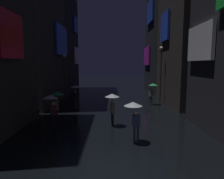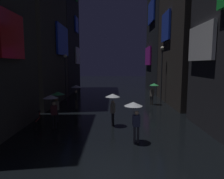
# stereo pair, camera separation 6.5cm
# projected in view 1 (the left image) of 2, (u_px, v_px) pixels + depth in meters

# --- Properties ---
(ground_plane) EXTENTS (120.00, 120.00, 0.00)m
(ground_plane) POSITION_uv_depth(u_px,v_px,m) (111.00, 175.00, 7.17)
(ground_plane) COLOR black
(building_left_far) EXTENTS (4.25, 8.67, 25.68)m
(building_left_far) POSITION_uv_depth(u_px,v_px,m) (59.00, 0.00, 27.76)
(building_left_far) COLOR #232328
(building_left_far) RESTS_ON ground
(building_right_far) EXTENTS (4.25, 8.70, 20.18)m
(building_right_far) POSITION_uv_depth(u_px,v_px,m) (165.00, 20.00, 28.06)
(building_right_far) COLOR black
(building_right_far) RESTS_ON ground
(pedestrian_far_right_clear) EXTENTS (0.90, 0.90, 2.12)m
(pedestrian_far_right_clear) POSITION_uv_depth(u_px,v_px,m) (52.00, 102.00, 12.09)
(pedestrian_far_right_clear) COLOR black
(pedestrian_far_right_clear) RESTS_ON ground
(pedestrian_midstreet_left_clear) EXTENTS (0.90, 0.90, 2.12)m
(pedestrian_midstreet_left_clear) POSITION_uv_depth(u_px,v_px,m) (113.00, 101.00, 12.59)
(pedestrian_midstreet_left_clear) COLOR black
(pedestrian_midstreet_left_clear) RESTS_ON ground
(pedestrian_foreground_left_green) EXTENTS (0.90, 0.90, 2.12)m
(pedestrian_foreground_left_green) POSITION_uv_depth(u_px,v_px,m) (153.00, 88.00, 19.37)
(pedestrian_foreground_left_green) COLOR #38332D
(pedestrian_foreground_left_green) RESTS_ON ground
(pedestrian_near_crossing_clear) EXTENTS (0.90, 0.90, 2.12)m
(pedestrian_near_crossing_clear) POSITION_uv_depth(u_px,v_px,m) (135.00, 111.00, 9.83)
(pedestrian_near_crossing_clear) COLOR #2D2D38
(pedestrian_near_crossing_clear) RESTS_ON ground
(pedestrian_foreground_right_clear) EXTENTS (0.90, 0.90, 2.12)m
(pedestrian_foreground_right_clear) POSITION_uv_depth(u_px,v_px,m) (76.00, 90.00, 17.63)
(pedestrian_foreground_right_clear) COLOR #38332D
(pedestrian_foreground_right_clear) RESTS_ON ground
(pedestrian_midstreet_centre_green) EXTENTS (0.90, 0.90, 2.12)m
(pedestrian_midstreet_centre_green) POSITION_uv_depth(u_px,v_px,m) (58.00, 98.00, 13.49)
(pedestrian_midstreet_centre_green) COLOR black
(pedestrian_midstreet_centre_green) RESTS_ON ground
(bicycle_parked_at_storefront) EXTENTS (0.30, 1.81, 0.96)m
(bicycle_parked_at_storefront) POSITION_uv_depth(u_px,v_px,m) (38.00, 122.00, 12.41)
(bicycle_parked_at_storefront) COLOR black
(bicycle_parked_at_storefront) RESTS_ON ground
(streetlamp_right_far) EXTENTS (0.36, 0.36, 5.73)m
(streetlamp_right_far) POSITION_uv_depth(u_px,v_px,m) (161.00, 68.00, 20.22)
(streetlamp_right_far) COLOR #2D2D33
(streetlamp_right_far) RESTS_ON ground
(streetlamp_left_far) EXTENTS (0.36, 0.36, 5.02)m
(streetlamp_left_far) POSITION_uv_depth(u_px,v_px,m) (65.00, 72.00, 21.17)
(streetlamp_left_far) COLOR #2D2D33
(streetlamp_left_far) RESTS_ON ground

